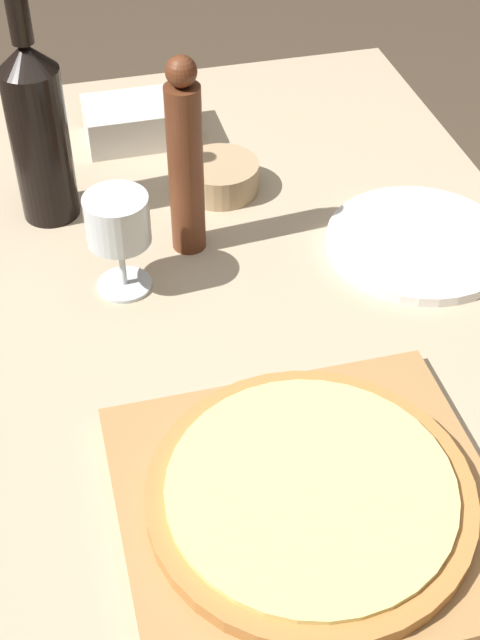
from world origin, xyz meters
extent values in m
cube|color=tan|center=(0.00, 0.00, 0.73)|extent=(0.80, 1.48, 0.03)
cylinder|color=brown|center=(-0.34, 0.68, 0.36)|extent=(0.06, 0.06, 0.71)
cylinder|color=brown|center=(0.34, 0.68, 0.36)|extent=(0.06, 0.06, 0.71)
cube|color=#A87A47|center=(-0.04, -0.21, 0.75)|extent=(0.37, 0.34, 0.02)
cylinder|color=#BC7A3D|center=(-0.04, -0.21, 0.77)|extent=(0.32, 0.32, 0.02)
cylinder|color=#EAD67A|center=(-0.04, -0.21, 0.78)|extent=(0.28, 0.28, 0.01)
cylinder|color=black|center=(-0.23, 0.36, 0.85)|extent=(0.08, 0.08, 0.22)
cone|color=black|center=(-0.23, 0.36, 0.98)|extent=(0.08, 0.08, 0.04)
cylinder|color=black|center=(-0.23, 0.36, 1.03)|extent=(0.03, 0.03, 0.07)
cylinder|color=#5B2D19|center=(-0.06, 0.24, 0.86)|extent=(0.05, 0.05, 0.23)
sphere|color=#5B2D19|center=(-0.06, 0.24, 1.00)|extent=(0.04, 0.04, 0.04)
cylinder|color=silver|center=(-0.16, 0.18, 0.75)|extent=(0.07, 0.07, 0.00)
cylinder|color=silver|center=(-0.16, 0.18, 0.78)|extent=(0.01, 0.01, 0.07)
cylinder|color=silver|center=(-0.16, 0.18, 0.85)|extent=(0.08, 0.08, 0.06)
cylinder|color=tan|center=(0.01, 0.36, 0.77)|extent=(0.11, 0.11, 0.04)
cylinder|color=white|center=(0.24, 0.16, 0.75)|extent=(0.25, 0.25, 0.01)
cube|color=beige|center=(-0.08, 0.53, 0.77)|extent=(0.17, 0.11, 0.06)
camera|label=1|loc=(-0.23, -0.70, 1.48)|focal=50.00mm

